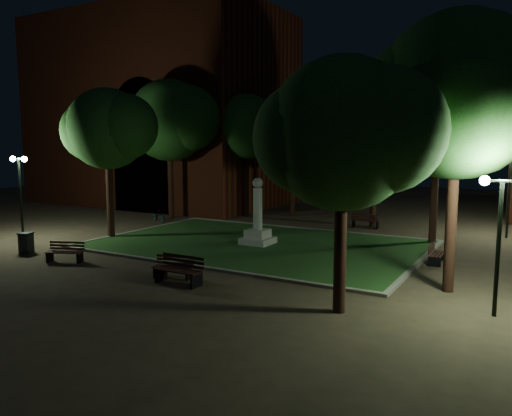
{
  "coord_description": "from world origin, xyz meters",
  "views": [
    {
      "loc": [
        11.71,
        -18.61,
        4.89
      ],
      "look_at": [
        0.48,
        1.0,
        1.96
      ],
      "focal_mm": 35.0,
      "sensor_mm": 36.0,
      "label": 1
    }
  ],
  "objects_px": {
    "bench_near_right": "(180,271)",
    "bicycle": "(159,215)",
    "bench_west_near": "(65,253)",
    "monument": "(258,226)",
    "bench_near_left": "(173,268)",
    "trash_bin": "(26,242)",
    "bench_far_side": "(365,221)",
    "bench_right_side": "(436,254)"
  },
  "relations": [
    {
      "from": "bench_near_right",
      "to": "bicycle",
      "type": "distance_m",
      "value": 14.52
    },
    {
      "from": "bench_west_near",
      "to": "monument",
      "type": "bearing_deg",
      "value": 29.92
    },
    {
      "from": "bench_near_left",
      "to": "trash_bin",
      "type": "bearing_deg",
      "value": 164.51
    },
    {
      "from": "bench_far_side",
      "to": "bench_right_side",
      "type": "bearing_deg",
      "value": 123.57
    },
    {
      "from": "bench_near_right",
      "to": "bicycle",
      "type": "height_order",
      "value": "bench_near_right"
    },
    {
      "from": "bench_near_right",
      "to": "monument",
      "type": "bearing_deg",
      "value": 97.76
    },
    {
      "from": "bench_near_right",
      "to": "bench_west_near",
      "type": "height_order",
      "value": "bench_near_right"
    },
    {
      "from": "bench_near_right",
      "to": "bench_far_side",
      "type": "height_order",
      "value": "bench_near_right"
    },
    {
      "from": "monument",
      "to": "bench_near_right",
      "type": "distance_m",
      "value": 7.26
    },
    {
      "from": "bicycle",
      "to": "bench_west_near",
      "type": "bearing_deg",
      "value": -138.73
    },
    {
      "from": "bench_near_left",
      "to": "trash_bin",
      "type": "xyz_separation_m",
      "value": [
        -8.51,
        0.06,
        0.09
      ]
    },
    {
      "from": "bench_west_near",
      "to": "bicycle",
      "type": "relative_size",
      "value": 1.09
    },
    {
      "from": "monument",
      "to": "bench_west_near",
      "type": "height_order",
      "value": "monument"
    },
    {
      "from": "bench_west_near",
      "to": "bench_near_right",
      "type": "bearing_deg",
      "value": -25.17
    },
    {
      "from": "trash_bin",
      "to": "bicycle",
      "type": "distance_m",
      "value": 9.96
    },
    {
      "from": "monument",
      "to": "bench_right_side",
      "type": "relative_size",
      "value": 2.2
    },
    {
      "from": "bench_near_left",
      "to": "bench_right_side",
      "type": "bearing_deg",
      "value": 26.84
    },
    {
      "from": "bicycle",
      "to": "trash_bin",
      "type": "bearing_deg",
      "value": -154.62
    },
    {
      "from": "bench_west_near",
      "to": "bicycle",
      "type": "bearing_deg",
      "value": 87.42
    },
    {
      "from": "monument",
      "to": "bench_far_side",
      "type": "relative_size",
      "value": 1.99
    },
    {
      "from": "bench_near_right",
      "to": "bicycle",
      "type": "xyz_separation_m",
      "value": [
        -10.01,
        10.52,
        -0.08
      ]
    },
    {
      "from": "monument",
      "to": "bench_right_side",
      "type": "bearing_deg",
      "value": 3.34
    },
    {
      "from": "bench_near_right",
      "to": "trash_bin",
      "type": "distance_m",
      "value": 9.25
    },
    {
      "from": "bench_far_side",
      "to": "bicycle",
      "type": "height_order",
      "value": "bench_far_side"
    },
    {
      "from": "bench_right_side",
      "to": "trash_bin",
      "type": "distance_m",
      "value": 17.9
    },
    {
      "from": "bench_near_right",
      "to": "bench_near_left",
      "type": "bearing_deg",
      "value": 143.76
    },
    {
      "from": "bench_near_right",
      "to": "trash_bin",
      "type": "bearing_deg",
      "value": 176.68
    },
    {
      "from": "monument",
      "to": "trash_bin",
      "type": "relative_size",
      "value": 3.51
    },
    {
      "from": "bench_near_left",
      "to": "bench_far_side",
      "type": "relative_size",
      "value": 0.96
    },
    {
      "from": "bench_right_side",
      "to": "bicycle",
      "type": "distance_m",
      "value": 17.47
    },
    {
      "from": "bench_west_near",
      "to": "bicycle",
      "type": "distance_m",
      "value": 10.98
    },
    {
      "from": "bench_west_near",
      "to": "trash_bin",
      "type": "distance_m",
      "value": 3.06
    },
    {
      "from": "bench_far_side",
      "to": "bicycle",
      "type": "xyz_separation_m",
      "value": [
        -12.07,
        -4.08,
        -0.02
      ]
    },
    {
      "from": "bench_right_side",
      "to": "bicycle",
      "type": "xyz_separation_m",
      "value": [
        -17.23,
        2.87,
        0.01
      ]
    },
    {
      "from": "monument",
      "to": "bench_near_right",
      "type": "height_order",
      "value": "monument"
    },
    {
      "from": "bench_near_right",
      "to": "bicycle",
      "type": "relative_size",
      "value": 1.23
    },
    {
      "from": "bench_right_side",
      "to": "bicycle",
      "type": "bearing_deg",
      "value": 79.46
    },
    {
      "from": "bench_near_left",
      "to": "bench_west_near",
      "type": "xyz_separation_m",
      "value": [
        -5.47,
        -0.3,
        0.02
      ]
    },
    {
      "from": "bench_west_near",
      "to": "bicycle",
      "type": "height_order",
      "value": "bench_west_near"
    },
    {
      "from": "bench_west_near",
      "to": "bench_near_left",
      "type": "bearing_deg",
      "value": -19.86
    },
    {
      "from": "bench_right_side",
      "to": "bench_far_side",
      "type": "bearing_deg",
      "value": 35.55
    },
    {
      "from": "trash_bin",
      "to": "bicycle",
      "type": "xyz_separation_m",
      "value": [
        -0.78,
        9.93,
        -0.08
      ]
    }
  ]
}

